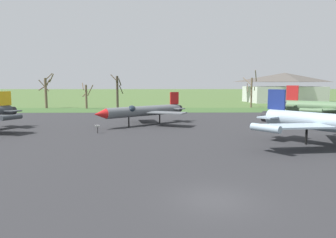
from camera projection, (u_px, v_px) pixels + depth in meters
name	position (u px, v px, depth m)	size (l,w,h in m)	color
ground_plane	(215.00, 201.00, 15.36)	(600.00, 600.00, 0.00)	#425B2D
asphalt_apron	(188.00, 139.00, 32.52)	(75.67, 57.59, 0.05)	#28282B
grass_verge_strip	(175.00, 110.00, 67.07)	(135.67, 12.00, 0.06)	#355328
jet_fighter_front_right	(143.00, 111.00, 42.66)	(12.29, 11.50, 4.57)	#565B60
info_placard_front_right	(98.00, 128.00, 35.72)	(0.59, 0.31, 1.04)	black
bare_tree_far_left	(46.00, 90.00, 71.62)	(3.88, 3.36, 8.28)	brown
bare_tree_left_of_center	(86.00, 96.00, 70.60)	(2.73, 2.71, 5.98)	brown
bare_tree_center	(117.00, 91.00, 70.18)	(2.81, 2.25, 7.93)	#42382D
bare_tree_right_of_center	(251.00, 90.00, 74.43)	(3.38, 3.20, 9.06)	brown
visitor_building	(284.00, 88.00, 95.48)	(24.83, 15.03, 9.13)	beige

